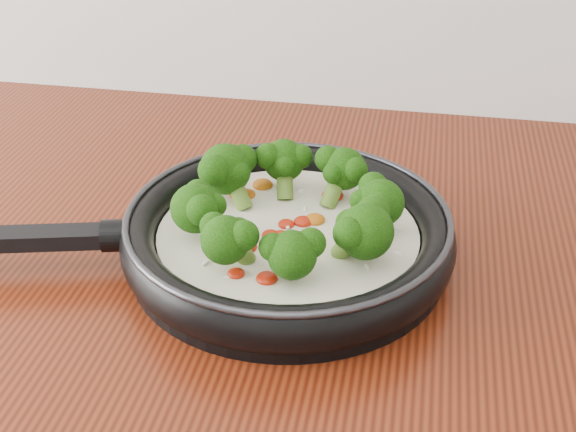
# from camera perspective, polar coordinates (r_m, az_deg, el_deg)

# --- Properties ---
(skillet) EXTENTS (0.53, 0.39, 0.09)m
(skillet) POSITION_cam_1_polar(r_m,az_deg,el_deg) (0.73, -0.24, -1.12)
(skillet) COLOR black
(skillet) RESTS_ON counter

